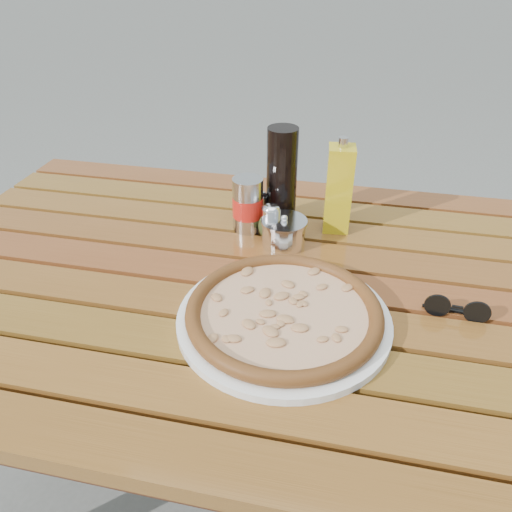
% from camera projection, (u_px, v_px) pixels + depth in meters
% --- Properties ---
extents(ground, '(60.00, 60.00, 0.00)m').
position_uv_depth(ground, '(254.00, 498.00, 1.37)').
color(ground, '#60605C').
rests_on(ground, ground).
extents(table, '(1.40, 0.90, 0.75)m').
position_uv_depth(table, '(254.00, 305.00, 1.00)').
color(table, '#39220D').
rests_on(table, ground).
extents(plate, '(0.46, 0.46, 0.01)m').
position_uv_depth(plate, '(284.00, 319.00, 0.84)').
color(plate, white).
rests_on(plate, table).
extents(pizza, '(0.39, 0.39, 0.03)m').
position_uv_depth(pizza, '(284.00, 312.00, 0.83)').
color(pizza, beige).
rests_on(pizza, plate).
extents(pepper_shaker, '(0.07, 0.07, 0.08)m').
position_uv_depth(pepper_shaker, '(259.00, 209.00, 1.11)').
color(pepper_shaker, red).
rests_on(pepper_shaker, table).
extents(oregano_shaker, '(0.07, 0.07, 0.08)m').
position_uv_depth(oregano_shaker, '(271.00, 222.00, 1.06)').
color(oregano_shaker, '#343C18').
rests_on(oregano_shaker, table).
extents(dark_bottle, '(0.09, 0.09, 0.22)m').
position_uv_depth(dark_bottle, '(282.00, 178.00, 1.08)').
color(dark_bottle, black).
rests_on(dark_bottle, table).
extents(soda_can, '(0.07, 0.07, 0.12)m').
position_uv_depth(soda_can, '(248.00, 205.00, 1.08)').
color(soda_can, '#B9B9BE').
rests_on(soda_can, table).
extents(olive_oil_cruet, '(0.06, 0.06, 0.21)m').
position_uv_depth(olive_oil_cruet, '(339.00, 189.00, 1.06)').
color(olive_oil_cruet, gold).
rests_on(olive_oil_cruet, table).
extents(parmesan_tin, '(0.12, 0.12, 0.07)m').
position_uv_depth(parmesan_tin, '(284.00, 232.00, 1.04)').
color(parmesan_tin, white).
rests_on(parmesan_tin, table).
extents(sunglasses, '(0.11, 0.03, 0.04)m').
position_uv_depth(sunglasses, '(457.00, 309.00, 0.85)').
color(sunglasses, black).
rests_on(sunglasses, table).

